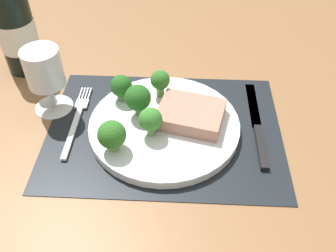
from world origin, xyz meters
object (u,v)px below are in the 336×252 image
at_px(plate, 164,126).
at_px(knife, 258,129).
at_px(steak, 191,114).
at_px(fork, 77,119).
at_px(wine_bottle, 16,28).
at_px(wine_glass, 45,72).

distance_m(plate, knife, 0.17).
bearing_deg(steak, fork, 178.57).
height_order(knife, wine_bottle, wine_bottle).
bearing_deg(wine_glass, knife, -6.83).
height_order(plate, knife, plate).
xyz_separation_m(steak, knife, (0.12, -0.00, -0.03)).
bearing_deg(wine_glass, wine_bottle, 126.11).
bearing_deg(fork, plate, -3.50).
relative_size(wine_bottle, wine_glass, 2.06).
bearing_deg(wine_bottle, fork, -48.51).
bearing_deg(plate, fork, 175.03).
bearing_deg(wine_glass, plate, -13.37).
distance_m(steak, knife, 0.13).
distance_m(fork, knife, 0.33).
distance_m(steak, wine_glass, 0.27).
xyz_separation_m(plate, wine_glass, (-0.22, 0.05, 0.07)).
bearing_deg(fork, wine_glass, 146.31).
xyz_separation_m(steak, wine_glass, (-0.26, 0.04, 0.05)).
distance_m(plate, wine_glass, 0.23).
height_order(fork, wine_glass, wine_glass).
bearing_deg(knife, plate, -175.38).
height_order(steak, wine_bottle, wine_bottle).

